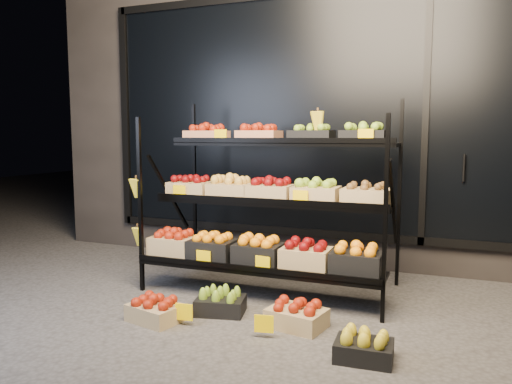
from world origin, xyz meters
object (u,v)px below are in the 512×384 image
at_px(floor_crate_left, 155,309).
at_px(floor_crate_midright, 297,314).
at_px(floor_crate_midleft, 221,302).
at_px(display_rack, 268,201).

height_order(floor_crate_left, floor_crate_midright, floor_crate_midright).
bearing_deg(floor_crate_midleft, floor_crate_left, -151.95).
bearing_deg(floor_crate_left, floor_crate_midright, 28.90).
bearing_deg(floor_crate_midright, floor_crate_left, -153.12).
relative_size(floor_crate_midleft, floor_crate_midright, 0.94).
bearing_deg(display_rack, floor_crate_midright, -56.38).
distance_m(display_rack, floor_crate_left, 1.32).
bearing_deg(floor_crate_midleft, display_rack, 66.58).
relative_size(display_rack, floor_crate_midright, 5.01).
relative_size(display_rack, floor_crate_midleft, 5.35).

